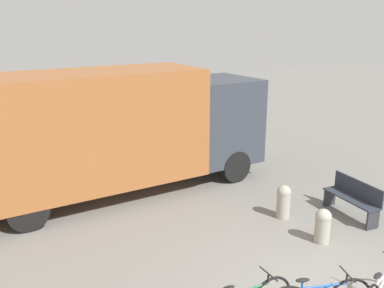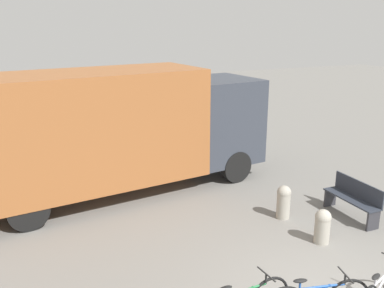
{
  "view_description": "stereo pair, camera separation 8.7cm",
  "coord_description": "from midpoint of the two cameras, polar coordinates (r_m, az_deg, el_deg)",
  "views": [
    {
      "loc": [
        -4.61,
        -4.44,
        4.5
      ],
      "look_at": [
        -0.74,
        4.22,
        1.73
      ],
      "focal_mm": 40.0,
      "sensor_mm": 36.0,
      "label": 1
    },
    {
      "loc": [
        -4.53,
        -4.48,
        4.5
      ],
      "look_at": [
        -0.74,
        4.22,
        1.73
      ],
      "focal_mm": 40.0,
      "sensor_mm": 36.0,
      "label": 2
    }
  ],
  "objects": [
    {
      "name": "bollard_far_bench",
      "position": [
        10.3,
        12.36,
        -7.38
      ],
      "size": [
        0.33,
        0.33,
        0.81
      ],
      "color": "#9E998C",
      "rests_on": "ground"
    },
    {
      "name": "delivery_truck",
      "position": [
        11.24,
        -9.76,
        2.14
      ],
      "size": [
        8.36,
        3.19,
        3.29
      ],
      "rotation": [
        0.0,
        0.0,
        0.13
      ],
      "color": "#99592D",
      "rests_on": "ground"
    },
    {
      "name": "park_bench",
      "position": [
        10.8,
        20.98,
        -6.71
      ],
      "size": [
        0.41,
        1.51,
        0.89
      ],
      "rotation": [
        0.0,
        0.0,
        1.56
      ],
      "color": "#282D38",
      "rests_on": "ground"
    },
    {
      "name": "bollard_near_bench",
      "position": [
        9.44,
        17.26,
        -10.27
      ],
      "size": [
        0.33,
        0.33,
        0.75
      ],
      "color": "#9E998C",
      "rests_on": "ground"
    }
  ]
}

